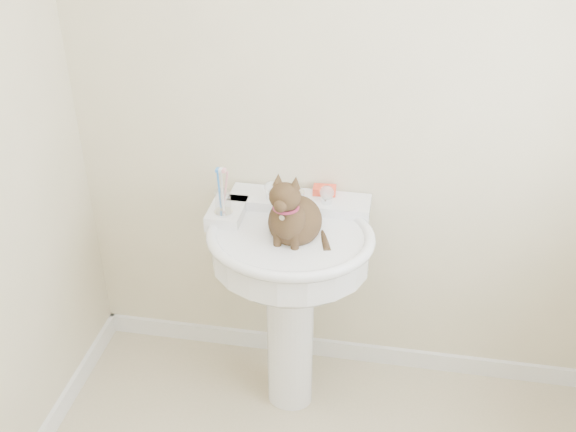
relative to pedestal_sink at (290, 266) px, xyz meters
The scene contains 7 objects.
wall_back 0.65m from the pedestal_sink, 60.18° to the left, with size 2.20×0.00×2.50m, color beige, non-canonical shape.
baseboard_back 0.73m from the pedestal_sink, 59.31° to the left, with size 2.20×0.02×0.09m, color white.
pedestal_sink is the anchor object (origin of this frame).
faucet 0.28m from the pedestal_sink, 89.03° to the left, with size 0.28×0.12×0.14m.
soap_bar 0.34m from the pedestal_sink, 69.33° to the left, with size 0.09×0.06×0.03m, color #F5462A.
toothbrush_cup 0.36m from the pedestal_sink, behind, with size 0.07×0.07×0.19m.
cat 0.23m from the pedestal_sink, 49.07° to the right, with size 0.22×0.27×0.40m.
Camera 1 is at (0.19, -1.25, 2.20)m, focal length 42.00 mm.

